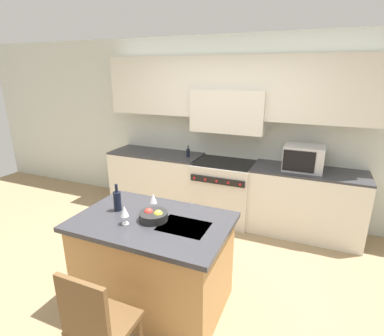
# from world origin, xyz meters

# --- Properties ---
(ground_plane) EXTENTS (10.00, 10.00, 0.00)m
(ground_plane) POSITION_xyz_m (0.00, 0.00, 0.00)
(ground_plane) COLOR #997F5B
(back_cabinetry) EXTENTS (10.00, 0.46, 2.70)m
(back_cabinetry) POSITION_xyz_m (0.00, 2.01, 1.61)
(back_cabinetry) COLOR silver
(back_cabinetry) RESTS_ON ground_plane
(back_counter) EXTENTS (3.83, 0.62, 0.93)m
(back_counter) POSITION_xyz_m (0.00, 1.76, 0.47)
(back_counter) COLOR silver
(back_counter) RESTS_ON ground_plane
(range_stove) EXTENTS (0.86, 0.70, 0.91)m
(range_stove) POSITION_xyz_m (0.00, 1.74, 0.46)
(range_stove) COLOR beige
(range_stove) RESTS_ON ground_plane
(microwave) EXTENTS (0.50, 0.39, 0.33)m
(microwave) POSITION_xyz_m (1.08, 1.76, 1.10)
(microwave) COLOR #B7B7BC
(microwave) RESTS_ON back_counter
(kitchen_island) EXTENTS (1.42, 0.93, 0.91)m
(kitchen_island) POSITION_xyz_m (-0.09, -0.21, 0.46)
(kitchen_island) COLOR #B7844C
(kitchen_island) RESTS_ON ground_plane
(island_chair) EXTENTS (0.42, 0.40, 0.96)m
(island_chair) POSITION_xyz_m (-0.04, -1.07, 0.54)
(island_chair) COLOR brown
(island_chair) RESTS_ON ground_plane
(wine_bottle) EXTENTS (0.07, 0.07, 0.27)m
(wine_bottle) POSITION_xyz_m (-0.49, -0.17, 1.01)
(wine_bottle) COLOR black
(wine_bottle) RESTS_ON kitchen_island
(wine_glass_near) EXTENTS (0.07, 0.07, 0.17)m
(wine_glass_near) POSITION_xyz_m (-0.26, -0.38, 1.02)
(wine_glass_near) COLOR white
(wine_glass_near) RESTS_ON kitchen_island
(wine_glass_far) EXTENTS (0.07, 0.07, 0.17)m
(wine_glass_far) POSITION_xyz_m (-0.17, -0.04, 1.02)
(wine_glass_far) COLOR white
(wine_glass_far) RESTS_ON kitchen_island
(fruit_bowl) EXTENTS (0.26, 0.26, 0.11)m
(fruit_bowl) POSITION_xyz_m (-0.07, -0.21, 0.95)
(fruit_bowl) COLOR black
(fruit_bowl) RESTS_ON kitchen_island
(oil_bottle_on_counter) EXTENTS (0.05, 0.05, 0.18)m
(oil_bottle_on_counter) POSITION_xyz_m (-0.59, 1.76, 1.00)
(oil_bottle_on_counter) COLOR black
(oil_bottle_on_counter) RESTS_ON back_counter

